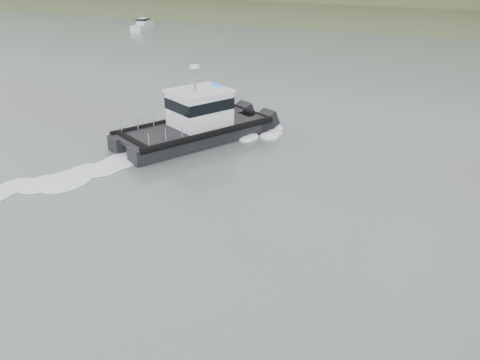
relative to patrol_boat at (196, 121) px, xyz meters
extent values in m
plane|color=slate|center=(6.78, -16.90, -1.39)|extent=(400.00, 400.00, 0.00)
cube|color=#3F4F2D|center=(6.78, 75.10, -1.39)|extent=(500.00, 44.72, 16.25)
cube|color=black|center=(-1.32, 0.50, -0.95)|extent=(6.46, 10.74, 1.24)
cube|color=black|center=(1.16, -0.80, -0.95)|extent=(6.46, 10.74, 1.24)
cube|color=black|center=(-0.32, -0.61, -0.45)|extent=(8.23, 10.65, 0.26)
cube|color=white|center=(0.16, 0.31, 0.86)|extent=(4.48, 4.75, 2.39)
cube|color=black|center=(0.16, 0.31, 1.29)|extent=(4.57, 4.83, 0.78)
cube|color=white|center=(0.16, 0.31, 2.14)|extent=(4.76, 5.03, 0.17)
cylinder|color=gray|center=(0.02, 0.03, 2.99)|extent=(0.17, 0.17, 1.87)
cylinder|color=white|center=(0.02, 0.03, 3.87)|extent=(0.73, 0.73, 0.19)
cube|color=silver|center=(-32.91, 42.72, -0.94)|extent=(2.64, 5.59, 1.07)
cube|color=silver|center=(-32.98, 43.16, -0.04)|extent=(1.76, 2.35, 1.07)
cube|color=black|center=(-32.98, 43.16, 0.31)|extent=(1.81, 2.40, 0.31)
cylinder|color=gray|center=(-32.91, 42.72, 0.94)|extent=(0.07, 0.07, 1.07)
camera|label=1|loc=(17.60, -31.79, 11.54)|focal=40.00mm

